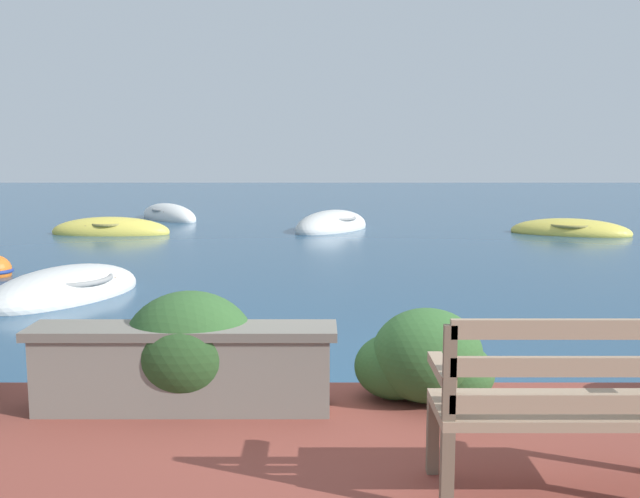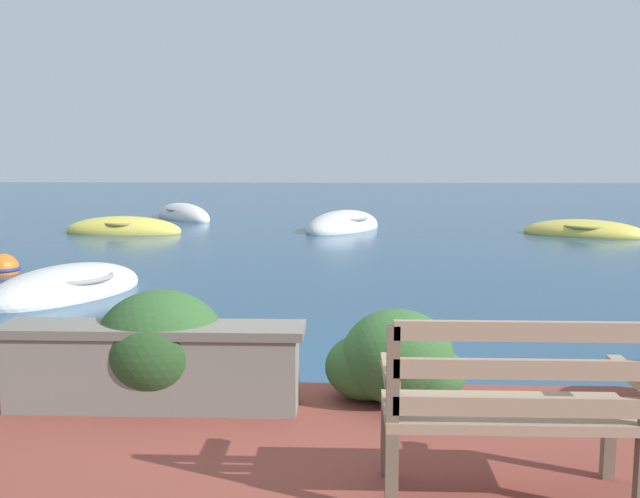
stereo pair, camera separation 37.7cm
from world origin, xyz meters
name	(u,v)px [view 2 (the right image)]	position (x,y,z in m)	size (l,w,h in m)	color
ground_plane	(276,411)	(0.00, 0.00, 0.00)	(80.00, 80.00, 0.00)	navy
park_bench	(510,405)	(1.30, -1.74, 0.70)	(1.21, 0.48, 0.93)	brown
stone_wall	(153,366)	(-0.75, -0.55, 0.50)	(1.99, 0.39, 0.56)	slate
hedge_clump_left	(159,352)	(-0.75, -0.39, 0.55)	(1.11, 0.80, 0.76)	#284C23
hedge_clump_centre	(395,362)	(0.84, -0.38, 0.50)	(0.94, 0.67, 0.64)	#2D5628
rowboat_nearest	(67,290)	(-3.23, 4.20, 0.06)	(2.13, 2.75, 0.70)	silver
rowboat_mid	(124,231)	(-4.75, 11.48, 0.06)	(2.79, 1.04, 0.70)	#DBC64C
rowboat_far	(584,233)	(5.98, 11.49, 0.06)	(2.96, 2.14, 0.64)	#DBC64C
rowboat_outer	(343,227)	(0.43, 12.34, 0.07)	(2.44, 2.84, 0.86)	silver
rowboat_distant	(184,216)	(-4.18, 15.23, 0.07)	(2.45, 2.83, 0.78)	silver
mooring_buoy	(3,269)	(-4.86, 5.77, 0.08)	(0.53, 0.53, 0.48)	orange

